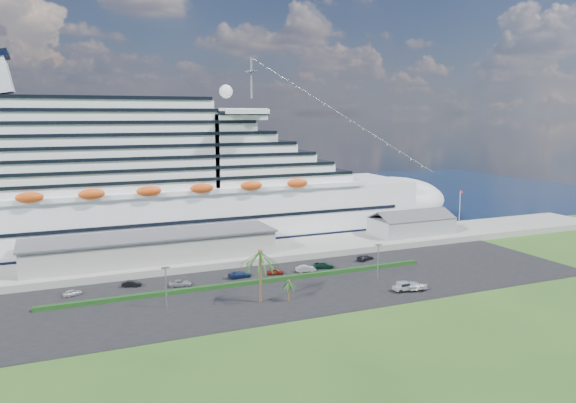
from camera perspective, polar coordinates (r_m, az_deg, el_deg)
name	(u,v)px	position (r m, az deg, el deg)	size (l,w,h in m)	color
ground	(314,302)	(114.72, 2.68, -10.19)	(420.00, 420.00, 0.00)	#284E1A
asphalt_lot	(292,287)	(124.17, 0.43, -8.64)	(140.00, 38.00, 0.12)	black
wharf	(248,253)	(149.93, -4.06, -5.25)	(240.00, 20.00, 1.80)	gray
water	(176,206)	(235.29, -11.34, -0.43)	(420.00, 160.00, 0.02)	#0B1A33
cruise_ship	(148,188)	(164.76, -14.00, 1.39)	(191.00, 38.00, 54.00)	silver
terminal_building	(152,247)	(142.94, -13.61, -4.49)	(61.00, 15.00, 6.30)	gray
port_shed	(411,225)	(172.93, 12.42, -2.34)	(24.00, 12.31, 7.37)	gray
flagpole	(460,208)	(183.28, 17.05, -0.66)	(1.08, 0.16, 12.00)	silver
hedge	(250,282)	(125.65, -3.88, -8.21)	(88.00, 1.10, 0.90)	black
lamp_post_left	(166,282)	(111.88, -12.30, -8.01)	(1.60, 0.35, 8.27)	gray
lamp_post_right	(378,257)	(129.30, 9.15, -5.61)	(1.60, 0.35, 8.27)	gray
palm_tall	(260,258)	(111.77, -2.83, -5.77)	(8.82, 8.82, 11.13)	#47301E
palm_short	(289,284)	(113.94, 0.08, -8.37)	(3.53, 3.53, 4.56)	#47301E
parked_car_0	(72,293)	(126.08, -21.06, -8.64)	(1.55, 3.85, 1.31)	#B8B8BA
parked_car_1	(132,284)	(128.36, -15.60, -8.05)	(1.45, 4.14, 1.37)	black
parked_car_2	(180,283)	(126.37, -10.90, -8.15)	(2.23, 4.84, 1.34)	#96979F
parked_car_3	(240,274)	(130.65, -4.93, -7.39)	(2.20, 5.40, 1.57)	#16254D
parked_car_4	(275,272)	(132.76, -1.29, -7.15)	(1.59, 3.95, 1.35)	maroon
parked_car_5	(306,269)	(135.02, 1.81, -6.83)	(1.65, 4.73, 1.56)	#989A9F
parked_car_6	(323,265)	(138.24, 3.62, -6.49)	(2.39, 5.19, 1.44)	#0C3121
parked_car_7	(365,258)	(146.51, 7.83, -5.66)	(2.09, 5.14, 1.49)	black
pickup_truck	(406,286)	(123.31, 11.85, -8.40)	(5.74, 2.29, 2.01)	black
boat_trailer	(418,286)	(123.84, 13.09, -8.39)	(5.61, 3.69, 1.61)	gray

